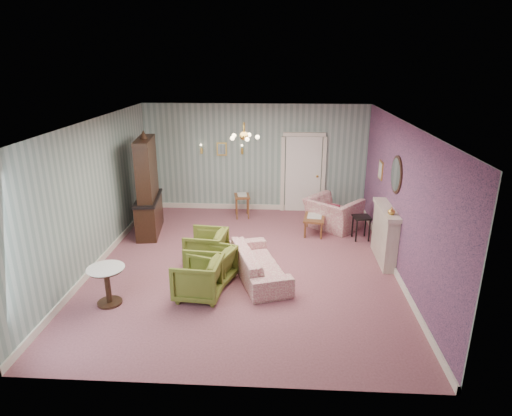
# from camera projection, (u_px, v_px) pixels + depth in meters

# --- Properties ---
(floor) EXTENTS (7.00, 7.00, 0.00)m
(floor) POSITION_uv_depth(u_px,v_px,m) (245.00, 265.00, 8.95)
(floor) COLOR #955663
(floor) RESTS_ON ground
(ceiling) EXTENTS (7.00, 7.00, 0.00)m
(ceiling) POSITION_uv_depth(u_px,v_px,m) (244.00, 122.00, 8.01)
(ceiling) COLOR white
(ceiling) RESTS_ON ground
(wall_back) EXTENTS (6.00, 0.00, 6.00)m
(wall_back) POSITION_uv_depth(u_px,v_px,m) (255.00, 158.00, 11.78)
(wall_back) COLOR gray
(wall_back) RESTS_ON ground
(wall_front) EXTENTS (6.00, 0.00, 6.00)m
(wall_front) POSITION_uv_depth(u_px,v_px,m) (220.00, 287.00, 5.18)
(wall_front) COLOR gray
(wall_front) RESTS_ON ground
(wall_left) EXTENTS (0.00, 7.00, 7.00)m
(wall_left) POSITION_uv_depth(u_px,v_px,m) (94.00, 195.00, 8.64)
(wall_left) COLOR gray
(wall_left) RESTS_ON ground
(wall_right) EXTENTS (0.00, 7.00, 7.00)m
(wall_right) POSITION_uv_depth(u_px,v_px,m) (401.00, 200.00, 8.32)
(wall_right) COLOR gray
(wall_right) RESTS_ON ground
(wall_right_floral) EXTENTS (0.00, 7.00, 7.00)m
(wall_right_floral) POSITION_uv_depth(u_px,v_px,m) (400.00, 200.00, 8.32)
(wall_right_floral) COLOR #BD5E8D
(wall_right_floral) RESTS_ON ground
(door) EXTENTS (1.12, 0.12, 2.16)m
(door) POSITION_uv_depth(u_px,v_px,m) (303.00, 173.00, 11.80)
(door) COLOR white
(door) RESTS_ON floor
(olive_chair_a) EXTENTS (0.81, 0.85, 0.81)m
(olive_chair_a) POSITION_uv_depth(u_px,v_px,m) (198.00, 276.00, 7.64)
(olive_chair_a) COLOR olive
(olive_chair_a) RESTS_ON floor
(olive_chair_b) EXTENTS (0.88, 0.91, 0.75)m
(olive_chair_b) POSITION_uv_depth(u_px,v_px,m) (213.00, 263.00, 8.19)
(olive_chair_b) COLOR olive
(olive_chair_b) RESTS_ON floor
(olive_chair_c) EXTENTS (0.81, 0.85, 0.79)m
(olive_chair_c) POSITION_uv_depth(u_px,v_px,m) (206.00, 246.00, 8.89)
(olive_chair_c) COLOR olive
(olive_chair_c) RESTS_ON floor
(sofa_chintz) EXTENTS (1.17, 2.04, 0.77)m
(sofa_chintz) POSITION_uv_depth(u_px,v_px,m) (259.00, 259.00, 8.35)
(sofa_chintz) COLOR #A8435D
(sofa_chintz) RESTS_ON floor
(wingback_chair) EXTENTS (1.39, 1.35, 1.03)m
(wingback_chair) POSITION_uv_depth(u_px,v_px,m) (333.00, 208.00, 10.73)
(wingback_chair) COLOR #A8435D
(wingback_chair) RESTS_ON floor
(dresser) EXTENTS (0.71, 1.51, 2.43)m
(dresser) POSITION_uv_depth(u_px,v_px,m) (147.00, 184.00, 10.24)
(dresser) COLOR black
(dresser) RESTS_ON floor
(fireplace) EXTENTS (0.30, 1.40, 1.16)m
(fireplace) POSITION_uv_depth(u_px,v_px,m) (385.00, 234.00, 8.99)
(fireplace) COLOR beige
(fireplace) RESTS_ON floor
(mantel_vase) EXTENTS (0.15, 0.15, 0.15)m
(mantel_vase) POSITION_uv_depth(u_px,v_px,m) (392.00, 211.00, 8.40)
(mantel_vase) COLOR gold
(mantel_vase) RESTS_ON fireplace
(oval_mirror) EXTENTS (0.04, 0.76, 0.84)m
(oval_mirror) POSITION_uv_depth(u_px,v_px,m) (396.00, 175.00, 8.57)
(oval_mirror) COLOR white
(oval_mirror) RESTS_ON wall_right
(framed_print) EXTENTS (0.04, 0.34, 0.42)m
(framed_print) POSITION_uv_depth(u_px,v_px,m) (381.00, 170.00, 9.92)
(framed_print) COLOR gold
(framed_print) RESTS_ON wall_right
(coffee_table) EXTENTS (0.59, 0.91, 0.44)m
(coffee_table) POSITION_uv_depth(u_px,v_px,m) (314.00, 224.00, 10.52)
(coffee_table) COLOR brown
(coffee_table) RESTS_ON floor
(side_table_black) EXTENTS (0.43, 0.43, 0.57)m
(side_table_black) POSITION_uv_depth(u_px,v_px,m) (361.00, 228.00, 10.13)
(side_table_black) COLOR black
(side_table_black) RESTS_ON floor
(pedestal_table) EXTENTS (0.67, 0.67, 0.69)m
(pedestal_table) POSITION_uv_depth(u_px,v_px,m) (108.00, 286.00, 7.43)
(pedestal_table) COLOR black
(pedestal_table) RESTS_ON floor
(nesting_table) EXTENTS (0.46, 0.55, 0.65)m
(nesting_table) POSITION_uv_depth(u_px,v_px,m) (242.00, 205.00, 11.57)
(nesting_table) COLOR brown
(nesting_table) RESTS_ON floor
(gilt_mirror_back) EXTENTS (0.28, 0.06, 0.36)m
(gilt_mirror_back) POSITION_uv_depth(u_px,v_px,m) (222.00, 149.00, 11.71)
(gilt_mirror_back) COLOR gold
(gilt_mirror_back) RESTS_ON wall_back
(sconce_left) EXTENTS (0.16, 0.12, 0.30)m
(sconce_left) POSITION_uv_depth(u_px,v_px,m) (201.00, 149.00, 11.72)
(sconce_left) COLOR gold
(sconce_left) RESTS_ON wall_back
(sconce_right) EXTENTS (0.16, 0.12, 0.30)m
(sconce_right) POSITION_uv_depth(u_px,v_px,m) (242.00, 149.00, 11.66)
(sconce_right) COLOR gold
(sconce_right) RESTS_ON wall_back
(chandelier) EXTENTS (0.56, 0.56, 0.36)m
(chandelier) POSITION_uv_depth(u_px,v_px,m) (244.00, 137.00, 8.10)
(chandelier) COLOR gold
(chandelier) RESTS_ON ceiling
(burgundy_cushion) EXTENTS (0.41, 0.28, 0.39)m
(burgundy_cushion) POSITION_uv_depth(u_px,v_px,m) (332.00, 212.00, 10.60)
(burgundy_cushion) COLOR maroon
(burgundy_cushion) RESTS_ON wingback_chair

